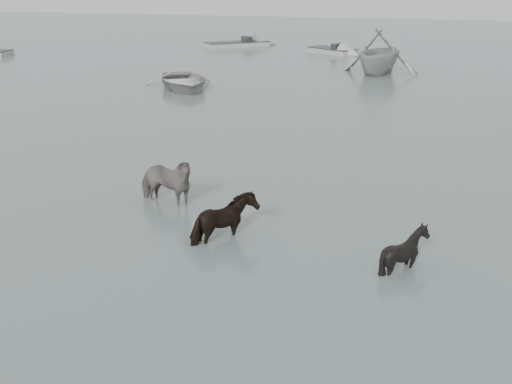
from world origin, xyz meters
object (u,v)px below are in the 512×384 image
pony_black (405,240)px  rowboat_lead (183,78)px  pony_pinto (165,176)px  pony_dark (225,211)px

pony_black → rowboat_lead: pony_black is taller
pony_pinto → rowboat_lead: 16.74m
pony_pinto → pony_black: size_ratio=1.51×
pony_dark → pony_black: 3.84m
pony_black → rowboat_lead: bearing=25.3°
pony_pinto → pony_dark: bearing=-115.7°
pony_pinto → pony_black: 6.33m
pony_pinto → pony_black: pony_pinto is taller
rowboat_lead → pony_black: bearing=-88.4°
pony_dark → rowboat_lead: 19.16m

